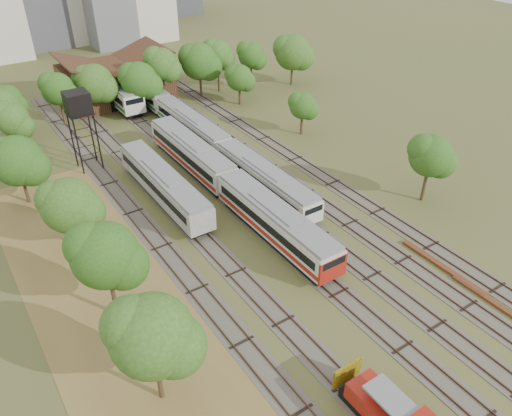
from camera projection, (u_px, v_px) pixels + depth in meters
ground at (382, 306)px, 41.95m from camera, size 240.00×240.00×0.00m
dry_grass_patch at (144, 336)px, 39.13m from camera, size 14.00×60.00×0.04m
tracks at (224, 182)px, 58.95m from camera, size 24.60×80.00×0.19m
railcar_red_set at (229, 185)px, 54.75m from camera, size 3.02×34.58×3.73m
railcar_green_set at (192, 126)px, 68.05m from camera, size 2.72×52.07×3.36m
railcar_rear at (116, 91)px, 78.62m from camera, size 3.24×16.08×4.01m
old_grey_coach at (164, 185)px, 54.73m from camera, size 2.91×18.00×3.60m
water_tower at (78, 105)px, 57.62m from camera, size 2.80×2.80×9.72m
rail_pile_near at (493, 303)px, 42.10m from camera, size 0.53×8.01×0.27m
rail_pile_far at (442, 267)px, 45.96m from camera, size 0.57×9.17×0.30m
maintenance_shed at (116, 81)px, 80.06m from camera, size 16.45×11.55×7.58m
tree_band_left at (56, 198)px, 45.78m from camera, size 7.57×74.41×8.87m
tree_band_far at (170, 70)px, 76.13m from camera, size 51.33×10.90×9.11m
tree_band_right at (326, 114)px, 63.95m from camera, size 6.09×39.67×7.86m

